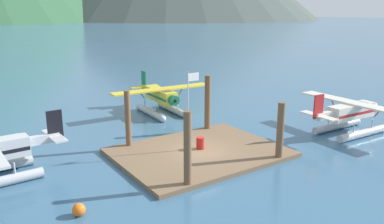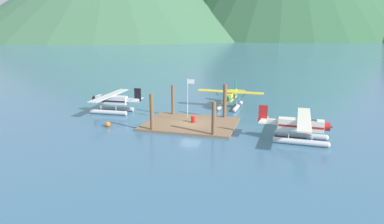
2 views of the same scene
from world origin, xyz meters
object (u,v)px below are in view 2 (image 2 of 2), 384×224
fuel_drum (193,119)px  seaplane_silver_port_fwd (112,102)px  seaplane_yellow_bow_right (230,98)px  flagpole (189,95)px  mooring_buoy (108,124)px  seaplane_cream_stbd_aft (301,128)px

fuel_drum → seaplane_silver_port_fwd: 13.92m
fuel_drum → seaplane_yellow_bow_right: bearing=74.7°
flagpole → mooring_buoy: (-9.55, -4.18, -3.58)m
seaplane_cream_stbd_aft → seaplane_yellow_bow_right: same height
fuel_drum → seaplane_silver_port_fwd: (-13.51, 3.21, 0.84)m
flagpole → seaplane_yellow_bow_right: bearing=70.8°
mooring_buoy → seaplane_silver_port_fwd: size_ratio=0.06×
seaplane_silver_port_fwd → flagpole: bearing=-12.8°
seaplane_cream_stbd_aft → seaplane_yellow_bow_right: size_ratio=1.00×
fuel_drum → seaplane_cream_stbd_aft: seaplane_cream_stbd_aft is taller
seaplane_silver_port_fwd → seaplane_yellow_bow_right: (16.57, 7.95, 0.00)m
flagpole → mooring_buoy: 11.02m
seaplane_yellow_bow_right → seaplane_cream_stbd_aft: bearing=-54.9°
mooring_buoy → seaplane_silver_port_fwd: (-3.24, 7.09, 1.24)m
fuel_drum → flagpole: bearing=157.4°
flagpole → mooring_buoy: bearing=-156.4°
fuel_drum → seaplane_cream_stbd_aft: size_ratio=0.08×
seaplane_cream_stbd_aft → flagpole: bearing=165.4°
seaplane_silver_port_fwd → seaplane_cream_stbd_aft: bearing=-13.8°
fuel_drum → seaplane_yellow_bow_right: 11.59m
mooring_buoy → fuel_drum: bearing=20.7°
fuel_drum → seaplane_cream_stbd_aft: bearing=-14.2°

